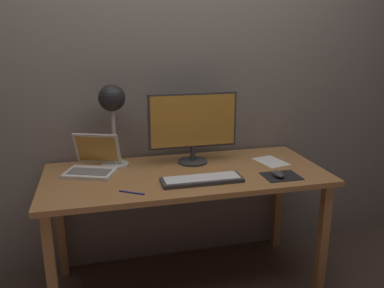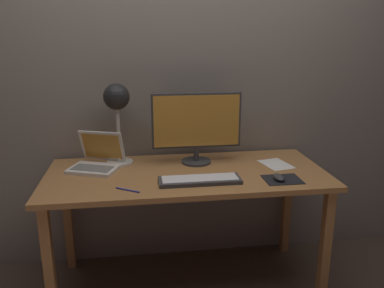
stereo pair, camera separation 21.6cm
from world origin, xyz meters
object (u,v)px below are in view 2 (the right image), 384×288
laptop (98,158)px  mouse (279,177)px  desk_lamp (117,104)px  pen (128,190)px  monitor (196,124)px  keyboard_main (200,180)px

laptop → mouse: bearing=-20.1°
laptop → desk_lamp: bearing=24.2°
desk_lamp → pen: bearing=-83.1°
monitor → laptop: monitor is taller
keyboard_main → mouse: size_ratio=4.59×
monitor → mouse: 0.58m
desk_lamp → pen: size_ratio=3.49×
monitor → keyboard_main: bearing=-95.4°
monitor → desk_lamp: bearing=173.6°
desk_lamp → monitor: bearing=-6.4°
laptop → monitor: bearing=0.4°
monitor → laptop: bearing=-179.6°
monitor → keyboard_main: size_ratio=1.22×
keyboard_main → pen: bearing=-170.0°
monitor → pen: (-0.41, -0.39, -0.24)m
mouse → pen: bearing=-178.1°
monitor → keyboard_main: (-0.03, -0.32, -0.23)m
pen → laptop: bearing=114.8°
desk_lamp → mouse: desk_lamp is taller
monitor → mouse: monitor is taller
keyboard_main → desk_lamp: 0.68m
desk_lamp → laptop: bearing=-155.8°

